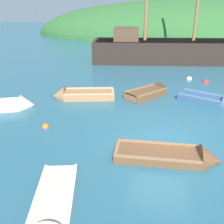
{
  "coord_description": "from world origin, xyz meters",
  "views": [
    {
      "loc": [
        1.05,
        -9.04,
        5.02
      ],
      "look_at": [
        -2.79,
        1.68,
        0.2
      ],
      "focal_mm": 40.9,
      "sensor_mm": 36.0,
      "label": 1
    }
  ],
  "objects_px": {
    "rowboat_center": "(151,93)",
    "rowboat_outer_left": "(80,96)",
    "rowboat_far": "(53,212)",
    "rowboat_outer_right": "(6,107)",
    "sailing_ship": "(164,53)",
    "rowboat_near_dock": "(176,158)",
    "buoy_red": "(206,82)",
    "buoy_white": "(189,79)",
    "rowboat_portside": "(209,101)",
    "buoy_orange": "(46,127)"
  },
  "relations": [
    {
      "from": "rowboat_outer_right",
      "to": "buoy_white",
      "type": "distance_m",
      "value": 12.48
    },
    {
      "from": "sailing_ship",
      "to": "rowboat_far",
      "type": "relative_size",
      "value": 4.91
    },
    {
      "from": "rowboat_outer_left",
      "to": "rowboat_outer_right",
      "type": "distance_m",
      "value": 3.97
    },
    {
      "from": "rowboat_center",
      "to": "rowboat_outer_left",
      "type": "bearing_deg",
      "value": 148.24
    },
    {
      "from": "rowboat_far",
      "to": "buoy_white",
      "type": "distance_m",
      "value": 14.81
    },
    {
      "from": "rowboat_outer_left",
      "to": "rowboat_center",
      "type": "distance_m",
      "value": 4.25
    },
    {
      "from": "rowboat_near_dock",
      "to": "buoy_red",
      "type": "distance_m",
      "value": 10.5
    },
    {
      "from": "rowboat_outer_right",
      "to": "buoy_red",
      "type": "xyz_separation_m",
      "value": [
        9.72,
        8.58,
        -0.1
      ]
    },
    {
      "from": "rowboat_center",
      "to": "rowboat_near_dock",
      "type": "bearing_deg",
      "value": -129.76
    },
    {
      "from": "rowboat_outer_left",
      "to": "rowboat_outer_right",
      "type": "bearing_deg",
      "value": 21.27
    },
    {
      "from": "rowboat_outer_left",
      "to": "rowboat_center",
      "type": "bearing_deg",
      "value": -174.96
    },
    {
      "from": "rowboat_near_dock",
      "to": "buoy_white",
      "type": "bearing_deg",
      "value": 80.63
    },
    {
      "from": "rowboat_far",
      "to": "rowboat_portside",
      "type": "bearing_deg",
      "value": 136.94
    },
    {
      "from": "rowboat_far",
      "to": "rowboat_near_dock",
      "type": "relative_size",
      "value": 0.86
    },
    {
      "from": "rowboat_portside",
      "to": "rowboat_far",
      "type": "xyz_separation_m",
      "value": [
        -3.74,
        -9.94,
        -0.02
      ]
    },
    {
      "from": "buoy_red",
      "to": "buoy_orange",
      "type": "bearing_deg",
      "value": -123.91
    },
    {
      "from": "rowboat_outer_left",
      "to": "rowboat_near_dock",
      "type": "bearing_deg",
      "value": 120.8
    },
    {
      "from": "sailing_ship",
      "to": "rowboat_outer_right",
      "type": "relative_size",
      "value": 4.46
    },
    {
      "from": "sailing_ship",
      "to": "rowboat_portside",
      "type": "bearing_deg",
      "value": -84.85
    },
    {
      "from": "rowboat_near_dock",
      "to": "buoy_orange",
      "type": "distance_m",
      "value": 5.8
    },
    {
      "from": "rowboat_far",
      "to": "buoy_white",
      "type": "relative_size",
      "value": 8.08
    },
    {
      "from": "rowboat_outer_left",
      "to": "buoy_red",
      "type": "distance_m",
      "value": 9.0
    },
    {
      "from": "rowboat_center",
      "to": "buoy_orange",
      "type": "bearing_deg",
      "value": -179.87
    },
    {
      "from": "rowboat_far",
      "to": "rowboat_outer_right",
      "type": "bearing_deg",
      "value": -154.18
    },
    {
      "from": "sailing_ship",
      "to": "rowboat_center",
      "type": "bearing_deg",
      "value": -101.84
    },
    {
      "from": "rowboat_outer_left",
      "to": "buoy_white",
      "type": "relative_size",
      "value": 9.18
    },
    {
      "from": "sailing_ship",
      "to": "rowboat_center",
      "type": "xyz_separation_m",
      "value": [
        0.88,
        -10.07,
        -0.62
      ]
    },
    {
      "from": "rowboat_outer_right",
      "to": "sailing_ship",
      "type": "bearing_deg",
      "value": 37.59
    },
    {
      "from": "buoy_white",
      "to": "buoy_red",
      "type": "bearing_deg",
      "value": -22.93
    },
    {
      "from": "rowboat_outer_left",
      "to": "rowboat_outer_right",
      "type": "relative_size",
      "value": 1.03
    },
    {
      "from": "rowboat_far",
      "to": "buoy_orange",
      "type": "height_order",
      "value": "rowboat_far"
    },
    {
      "from": "rowboat_outer_right",
      "to": "buoy_orange",
      "type": "bearing_deg",
      "value": -51.72
    },
    {
      "from": "rowboat_portside",
      "to": "rowboat_near_dock",
      "type": "distance_m",
      "value": 6.35
    },
    {
      "from": "rowboat_outer_right",
      "to": "buoy_white",
      "type": "bearing_deg",
      "value": 15.73
    },
    {
      "from": "rowboat_outer_left",
      "to": "rowboat_far",
      "type": "relative_size",
      "value": 1.14
    },
    {
      "from": "rowboat_portside",
      "to": "rowboat_far",
      "type": "height_order",
      "value": "rowboat_portside"
    },
    {
      "from": "rowboat_near_dock",
      "to": "rowboat_outer_right",
      "type": "bearing_deg",
      "value": 156.92
    },
    {
      "from": "rowboat_center",
      "to": "buoy_red",
      "type": "bearing_deg",
      "value": -6.13
    },
    {
      "from": "sailing_ship",
      "to": "rowboat_near_dock",
      "type": "height_order",
      "value": "sailing_ship"
    },
    {
      "from": "rowboat_outer_left",
      "to": "buoy_white",
      "type": "height_order",
      "value": "rowboat_outer_left"
    },
    {
      "from": "rowboat_outer_right",
      "to": "rowboat_center",
      "type": "xyz_separation_m",
      "value": [
        6.69,
        4.63,
        0.04
      ]
    },
    {
      "from": "rowboat_outer_right",
      "to": "rowboat_far",
      "type": "bearing_deg",
      "value": -72.6
    },
    {
      "from": "rowboat_far",
      "to": "rowboat_center",
      "type": "relative_size",
      "value": 1.01
    },
    {
      "from": "sailing_ship",
      "to": "buoy_orange",
      "type": "bearing_deg",
      "value": -116.34
    },
    {
      "from": "rowboat_outer_right",
      "to": "buoy_orange",
      "type": "distance_m",
      "value": 3.37
    },
    {
      "from": "sailing_ship",
      "to": "buoy_orange",
      "type": "xyz_separation_m",
      "value": [
        -2.66,
        -15.89,
        -0.76
      ]
    },
    {
      "from": "buoy_white",
      "to": "rowboat_portside",
      "type": "bearing_deg",
      "value": -73.37
    },
    {
      "from": "buoy_white",
      "to": "rowboat_center",
      "type": "bearing_deg",
      "value": -113.05
    },
    {
      "from": "rowboat_portside",
      "to": "rowboat_outer_left",
      "type": "bearing_deg",
      "value": -150.42
    },
    {
      "from": "rowboat_outer_left",
      "to": "buoy_red",
      "type": "height_order",
      "value": "rowboat_outer_left"
    }
  ]
}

